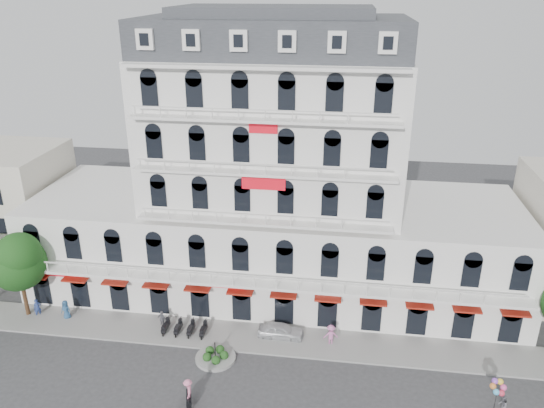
{
  "coord_description": "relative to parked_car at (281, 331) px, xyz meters",
  "views": [
    {
      "loc": [
        6.16,
        -26.96,
        27.47
      ],
      "look_at": [
        0.95,
        10.0,
        11.88
      ],
      "focal_mm": 35.0,
      "sensor_mm": 36.0,
      "label": 1
    }
  ],
  "objects": [
    {
      "name": "sidewalk",
      "position": [
        -1.76,
        -0.5,
        -0.58
      ],
      "size": [
        53.0,
        4.0,
        0.16
      ],
      "primitive_type": "cube",
      "color": "gray",
      "rests_on": "ground"
    },
    {
      "name": "main_building",
      "position": [
        -1.76,
        8.5,
        9.31
      ],
      "size": [
        45.0,
        15.0,
        25.8
      ],
      "color": "silver",
      "rests_on": "ground"
    },
    {
      "name": "traffic_island",
      "position": [
        -4.76,
        -3.5,
        -0.4
      ],
      "size": [
        3.2,
        3.2,
        1.6
      ],
      "color": "gray",
      "rests_on": "ground"
    },
    {
      "name": "parked_scooter_row",
      "position": [
        -8.11,
        -0.7,
        -0.66
      ],
      "size": [
        4.4,
        1.8,
        1.1
      ],
      "primitive_type": null,
      "color": "black",
      "rests_on": "ground"
    },
    {
      "name": "tree_west_inner",
      "position": [
        -22.71,
        -0.02,
        5.03
      ],
      "size": [
        4.76,
        4.76,
        8.25
      ],
      "color": "#382314",
      "rests_on": "ground"
    },
    {
      "name": "parked_car",
      "position": [
        0.0,
        0.0,
        0.0
      ],
      "size": [
        3.85,
        1.55,
        1.31
      ],
      "primitive_type": "imported",
      "rotation": [
        0.0,
        0.0,
        1.57
      ],
      "color": "silver",
      "rests_on": "ground"
    },
    {
      "name": "rider_center",
      "position": [
        -5.43,
        -8.56,
        0.5
      ],
      "size": [
        0.93,
        1.66,
        2.19
      ],
      "rotation": [
        0.0,
        0.0,
        5.0
      ],
      "color": "black",
      "rests_on": "ground"
    },
    {
      "name": "pedestrian_left",
      "position": [
        -19.07,
        0.0,
        0.27
      ],
      "size": [
        0.98,
        0.72,
        1.85
      ],
      "primitive_type": "imported",
      "rotation": [
        0.0,
        0.0,
        -0.15
      ],
      "color": "navy",
      "rests_on": "ground"
    },
    {
      "name": "pedestrian_mid",
      "position": [
        -10.27,
        0.0,
        0.15
      ],
      "size": [
        1.02,
        0.74,
        1.61
      ],
      "primitive_type": "imported",
      "rotation": [
        0.0,
        0.0,
        2.73
      ],
      "color": "slate",
      "rests_on": "ground"
    },
    {
      "name": "pedestrian_right",
      "position": [
        4.16,
        -0.39,
        0.28
      ],
      "size": [
        1.32,
        0.92,
        1.87
      ],
      "primitive_type": "imported",
      "rotation": [
        0.0,
        0.0,
        3.34
      ],
      "color": "#C769A7",
      "rests_on": "ground"
    },
    {
      "name": "pedestrian_far",
      "position": [
        -21.76,
        0.0,
        0.21
      ],
      "size": [
        0.74,
        0.74,
        1.73
      ],
      "primitive_type": "imported",
      "rotation": [
        0.0,
        0.0,
        0.8
      ],
      "color": "navy",
      "rests_on": "ground"
    },
    {
      "name": "balloon_vendor",
      "position": [
        15.94,
        -6.2,
        0.67
      ],
      "size": [
        1.36,
        1.26,
        2.45
      ],
      "color": "slate",
      "rests_on": "ground"
    }
  ]
}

